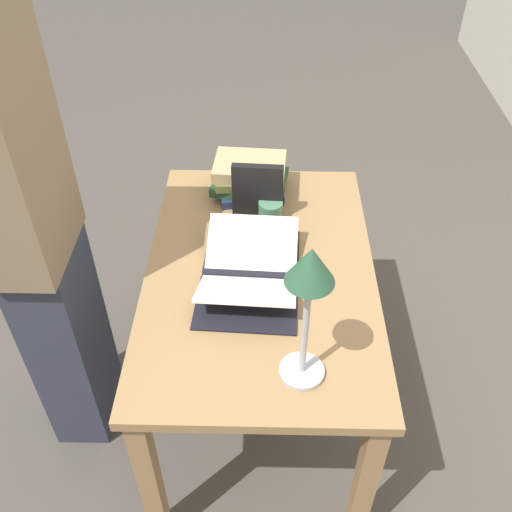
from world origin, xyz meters
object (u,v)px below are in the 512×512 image
object	(u,v)px
open_book	(250,271)
book_stack_tall	(250,177)
reading_lamp	(309,286)
coffee_mug	(270,212)
book_standing_upright	(258,192)
person_reader	(38,245)

from	to	relation	value
open_book	book_stack_tall	xyz separation A→B (m)	(-0.48, -0.01, 0.04)
book_stack_tall	reading_lamp	xyz separation A→B (m)	(0.86, 0.17, 0.27)
coffee_mug	book_stack_tall	bearing A→B (deg)	-156.77
open_book	book_standing_upright	size ratio (longest dim) A/B	2.25
book_stack_tall	reading_lamp	distance (m)	0.92
reading_lamp	coffee_mug	bearing A→B (deg)	-172.47
book_standing_upright	coffee_mug	size ratio (longest dim) A/B	2.09
open_book	book_stack_tall	world-z (taller)	book_stack_tall
open_book	person_reader	bearing A→B (deg)	-85.21
book_standing_upright	person_reader	xyz separation A→B (m)	(0.35, -0.67, 0.03)
book_stack_tall	person_reader	size ratio (longest dim) A/B	0.17
open_book	reading_lamp	size ratio (longest dim) A/B	1.09
open_book	coffee_mug	size ratio (longest dim) A/B	4.69
open_book	book_stack_tall	bearing A→B (deg)	-175.49
reading_lamp	person_reader	world-z (taller)	person_reader
book_stack_tall	book_standing_upright	size ratio (longest dim) A/B	1.37
open_book	book_standing_upright	xyz separation A→B (m)	(-0.33, 0.02, 0.08)
person_reader	open_book	bearing A→B (deg)	-88.17
reading_lamp	coffee_mug	xyz separation A→B (m)	(-0.68, -0.09, -0.30)
book_stack_tall	person_reader	distance (m)	0.82
coffee_mug	open_book	bearing A→B (deg)	-12.35
reading_lamp	coffee_mug	distance (m)	0.75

